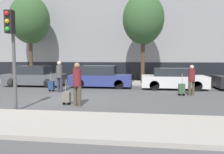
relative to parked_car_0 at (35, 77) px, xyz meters
The scene contains 17 objects.
ground_plane 6.35m from the parked_car_0, 48.61° to the right, with size 80.00×80.00×0.00m, color #4C4C4F.
sidewalk_near 9.48m from the parked_car_0, 63.80° to the right, with size 28.00×2.50×0.12m.
sidewalk_far 4.79m from the parked_car_0, 28.42° to the left, with size 28.00×3.00×0.12m.
building_facade 8.27m from the parked_car_0, 53.64° to the left, with size 28.00×2.49×10.02m.
parked_car_0 is the anchor object (origin of this frame).
parked_car_1 4.72m from the parked_car_0, ahead, with size 4.09×1.75×1.45m.
parked_car_2 9.45m from the parked_car_0, ahead, with size 4.01×1.79×1.33m.
pedestrian_left 3.68m from the parked_car_0, 41.24° to the right, with size 0.35×0.34×1.79m.
trolley_left 3.23m from the parked_car_0, 46.41° to the right, with size 0.34×0.29×1.16m.
pedestrian_center 7.64m from the parked_car_0, 50.59° to the right, with size 0.34×0.34×1.77m.
trolley_center 7.18m from the parked_car_0, 52.97° to the right, with size 0.34×0.29×1.08m.
pedestrian_right 10.39m from the parked_car_0, 14.66° to the right, with size 0.34×0.34×1.60m.
trolley_right 9.94m from the parked_car_0, 16.41° to the right, with size 0.34×0.29×1.16m.
traffic_light 7.88m from the parked_car_0, 68.44° to the right, with size 0.28×0.47×3.63m.
parked_bicycle 6.65m from the parked_car_0, 22.53° to the left, with size 1.77×0.06×0.96m.
bare_tree_near_crossing 5.19m from the parked_car_0, 121.65° to the left, with size 3.14×3.14×6.84m.
bare_tree_down_street 8.74m from the parked_car_0, 12.43° to the left, with size 2.95×2.95×6.44m.
Camera 1 is at (3.22, -9.70, 1.96)m, focal length 35.00 mm.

